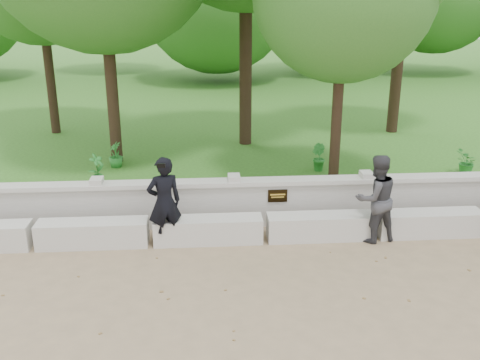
# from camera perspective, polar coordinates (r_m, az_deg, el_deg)

# --- Properties ---
(ground) EXTENTS (80.00, 80.00, 0.00)m
(ground) POSITION_cam_1_polar(r_m,az_deg,el_deg) (7.94, 4.27, -12.21)
(ground) COLOR #937C5A
(ground) RESTS_ON ground
(lawn) EXTENTS (40.00, 22.00, 0.25)m
(lawn) POSITION_cam_1_polar(r_m,az_deg,el_deg) (21.13, -1.22, 7.99)
(lawn) COLOR #31591E
(lawn) RESTS_ON ground
(concrete_bench) EXTENTS (11.90, 0.45, 0.45)m
(concrete_bench) POSITION_cam_1_polar(r_m,az_deg,el_deg) (9.51, 2.65, -5.16)
(concrete_bench) COLOR beige
(concrete_bench) RESTS_ON ground
(parapet_wall) EXTENTS (12.50, 0.35, 0.90)m
(parapet_wall) POSITION_cam_1_polar(r_m,az_deg,el_deg) (10.06, 2.21, -2.30)
(parapet_wall) COLOR #BBB8B0
(parapet_wall) RESTS_ON ground
(man_main) EXTENTS (0.68, 0.63, 1.61)m
(man_main) POSITION_cam_1_polar(r_m,az_deg,el_deg) (9.16, -8.08, -2.38)
(man_main) COLOR black
(man_main) RESTS_ON ground
(visitor_left) EXTENTS (0.89, 0.76, 1.58)m
(visitor_left) POSITION_cam_1_polar(r_m,az_deg,el_deg) (9.58, 14.30, -1.93)
(visitor_left) COLOR #38383C
(visitor_left) RESTS_ON ground
(shrub_a) EXTENTS (0.40, 0.42, 0.67)m
(shrub_a) POSITION_cam_1_polar(r_m,az_deg,el_deg) (12.01, -14.99, 1.19)
(shrub_a) COLOR #29792C
(shrub_a) RESTS_ON lawn
(shrub_b) EXTENTS (0.38, 0.43, 0.64)m
(shrub_b) POSITION_cam_1_polar(r_m,az_deg,el_deg) (12.62, 8.34, 2.42)
(shrub_b) COLOR #29792C
(shrub_b) RESTS_ON lawn
(shrub_c) EXTENTS (0.68, 0.67, 0.57)m
(shrub_c) POSITION_cam_1_polar(r_m,az_deg,el_deg) (13.27, 23.02, 1.74)
(shrub_c) COLOR #29792C
(shrub_c) RESTS_ON lawn
(shrub_d) EXTENTS (0.42, 0.44, 0.61)m
(shrub_d) POSITION_cam_1_polar(r_m,az_deg,el_deg) (13.08, -13.13, 2.64)
(shrub_d) COLOR #29792C
(shrub_d) RESTS_ON lawn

